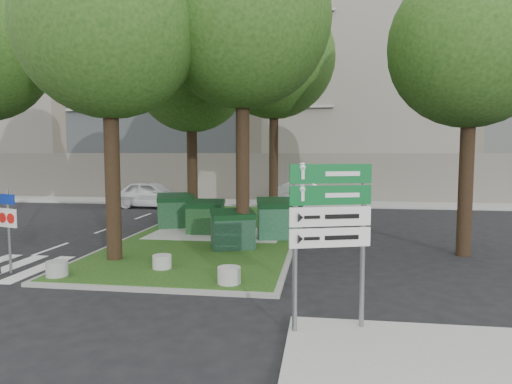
% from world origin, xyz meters
% --- Properties ---
extents(ground, '(120.00, 120.00, 0.00)m').
position_xyz_m(ground, '(0.00, 0.00, 0.00)').
color(ground, black).
rests_on(ground, ground).
extents(median_island, '(6.00, 16.00, 0.12)m').
position_xyz_m(median_island, '(0.50, 8.00, 0.06)').
color(median_island, '#163F12').
rests_on(median_island, ground).
extents(median_kerb, '(6.30, 16.30, 0.10)m').
position_xyz_m(median_kerb, '(0.50, 8.00, 0.05)').
color(median_kerb, gray).
rests_on(median_kerb, ground).
extents(sidewalk_corner, '(5.00, 4.00, 0.12)m').
position_xyz_m(sidewalk_corner, '(6.50, -3.50, 0.06)').
color(sidewalk_corner, '#999993').
rests_on(sidewalk_corner, ground).
extents(building_sidewalk, '(42.00, 3.00, 0.12)m').
position_xyz_m(building_sidewalk, '(0.00, 18.50, 0.06)').
color(building_sidewalk, '#999993').
rests_on(building_sidewalk, ground).
extents(zebra_crossing, '(5.00, 3.00, 0.01)m').
position_xyz_m(zebra_crossing, '(-3.75, 1.50, 0.01)').
color(zebra_crossing, silver).
rests_on(zebra_crossing, ground).
extents(apartment_building, '(41.00, 12.00, 16.00)m').
position_xyz_m(apartment_building, '(0.00, 26.00, 8.00)').
color(apartment_building, tan).
rests_on(apartment_building, ground).
extents(tree_median_near_left, '(5.20, 5.20, 10.53)m').
position_xyz_m(tree_median_near_left, '(-1.41, 2.56, 7.32)').
color(tree_median_near_left, black).
rests_on(tree_median_near_left, ground).
extents(tree_median_near_right, '(5.60, 5.60, 11.46)m').
position_xyz_m(tree_median_near_right, '(2.09, 4.56, 7.99)').
color(tree_median_near_right, black).
rests_on(tree_median_near_right, ground).
extents(tree_median_mid, '(4.80, 4.80, 9.99)m').
position_xyz_m(tree_median_mid, '(-0.91, 9.06, 6.98)').
color(tree_median_mid, black).
rests_on(tree_median_mid, ground).
extents(tree_median_far, '(5.80, 5.80, 11.93)m').
position_xyz_m(tree_median_far, '(2.29, 12.06, 8.32)').
color(tree_median_far, black).
rests_on(tree_median_far, ground).
extents(tree_street_right, '(5.00, 5.00, 10.06)m').
position_xyz_m(tree_street_right, '(9.09, 5.06, 6.98)').
color(tree_street_right, black).
rests_on(tree_street_right, ground).
extents(dumpster_a, '(1.80, 1.51, 1.43)m').
position_xyz_m(dumpster_a, '(-1.53, 8.29, 0.80)').
color(dumpster_a, '#0F371A').
rests_on(dumpster_a, median_island).
extents(dumpster_b, '(1.45, 1.05, 1.31)m').
position_xyz_m(dumpster_b, '(0.07, 7.07, 0.75)').
color(dumpster_b, '#0F3613').
rests_on(dumpster_b, median_island).
extents(dumpster_c, '(1.64, 1.41, 1.29)m').
position_xyz_m(dumpster_c, '(1.67, 4.48, 0.74)').
color(dumpster_c, black).
rests_on(dumpster_c, median_island).
extents(dumpster_d, '(1.78, 1.42, 1.47)m').
position_xyz_m(dumpster_d, '(3.00, 6.49, 0.83)').
color(dumpster_d, '#16472A').
rests_on(dumpster_d, median_island).
extents(bollard_left, '(0.54, 0.54, 0.38)m').
position_xyz_m(bollard_left, '(-2.10, 0.50, 0.31)').
color(bollard_left, '#989893').
rests_on(bollard_left, median_island).
extents(bollard_right, '(0.56, 0.56, 0.40)m').
position_xyz_m(bollard_right, '(2.37, 0.50, 0.32)').
color(bollard_right, '#A6A7A2').
rests_on(bollard_right, median_island).
extents(bollard_mid, '(0.51, 0.51, 0.37)m').
position_xyz_m(bollard_mid, '(0.28, 1.63, 0.30)').
color(bollard_mid, '#A4A39E').
rests_on(bollard_mid, median_island).
extents(litter_bin, '(0.39, 0.39, 0.68)m').
position_xyz_m(litter_bin, '(2.38, 12.68, 0.46)').
color(litter_bin, '#BEC917').
rests_on(litter_bin, median_island).
extents(traffic_sign_pole, '(0.67, 0.24, 2.29)m').
position_xyz_m(traffic_sign_pole, '(-3.76, 0.99, 1.47)').
color(traffic_sign_pole, slate).
rests_on(traffic_sign_pole, ground).
extents(directional_sign, '(1.42, 0.49, 2.94)m').
position_xyz_m(directional_sign, '(4.70, -2.00, 2.08)').
color(directional_sign, slate).
rests_on(directional_sign, sidewalk_corner).
extents(car_white, '(4.74, 2.19, 1.57)m').
position_xyz_m(car_white, '(-5.38, 15.50, 0.79)').
color(car_white, white).
rests_on(car_white, ground).
extents(car_silver, '(4.51, 1.97, 1.44)m').
position_xyz_m(car_silver, '(3.54, 19.41, 0.72)').
color(car_silver, '#AEB2B7').
rests_on(car_silver, ground).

